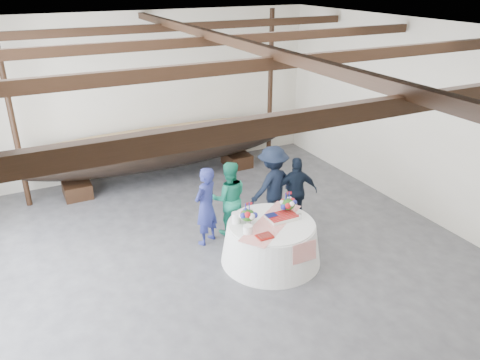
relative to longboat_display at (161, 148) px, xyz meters
name	(u,v)px	position (x,y,z in m)	size (l,w,h in m)	color
floor	(243,274)	(-0.04, -5.10, -0.94)	(10.00, 12.00, 0.01)	#3D3D42
wall_back	(146,95)	(-0.04, 0.90, 1.31)	(10.00, 0.02, 4.50)	silver
wall_right	(445,129)	(4.96, -5.10, 1.31)	(0.02, 12.00, 4.50)	silver
ceiling	(243,37)	(-0.04, -5.10, 3.56)	(10.00, 12.00, 0.01)	white
pavilion_structure	(221,60)	(-0.04, -4.24, 3.06)	(9.80, 11.76, 4.50)	black
longboat_display	(161,148)	(0.00, 0.00, 0.00)	(7.84, 1.57, 1.47)	black
banquet_table	(271,241)	(0.70, -4.90, -0.50)	(2.03, 2.03, 0.87)	silver
tabletop_items	(268,214)	(0.69, -4.77, 0.08)	(1.84, 1.55, 0.40)	red
guest_woman_blue	(206,206)	(-0.19, -3.67, -0.06)	(0.64, 0.42, 1.76)	navy
guest_woman_teal	(229,198)	(0.43, -3.51, -0.08)	(0.83, 0.65, 1.71)	#1A8967
guest_man_left	(273,186)	(1.53, -3.53, 0.01)	(1.22, 0.70, 1.89)	black
guest_man_right	(296,191)	(1.99, -3.83, -0.11)	(0.97, 0.40, 1.65)	black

